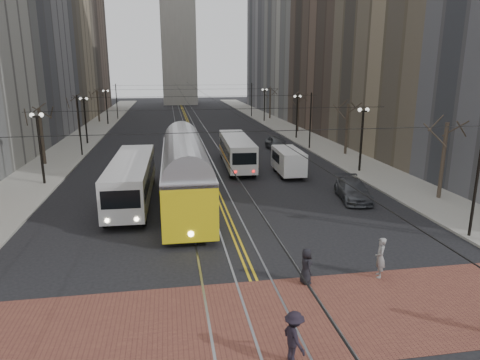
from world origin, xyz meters
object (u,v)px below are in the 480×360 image
object	(u,v)px
pedestrian_b	(380,258)
sedan_grey	(277,143)
pedestrian_d	(294,337)
transit_bus	(132,181)
rear_bus	(237,152)
pedestrian_a	(306,266)
sedan_parked	(353,190)
cargo_van	(288,162)
streetcar	(185,178)

from	to	relation	value
pedestrian_b	sedan_grey	bearing A→B (deg)	-166.85
pedestrian_d	transit_bus	bearing A→B (deg)	5.53
rear_bus	pedestrian_a	xyz separation A→B (m)	(-0.66, -23.55, -0.61)
sedan_grey	sedan_parked	distance (m)	20.23
cargo_van	pedestrian_a	world-z (taller)	cargo_van
sedan_grey	sedan_parked	size ratio (longest dim) A/B	0.98
streetcar	sedan_grey	world-z (taller)	streetcar
streetcar	cargo_van	xyz separation A→B (m)	(9.39, 7.02, -0.72)
sedan_grey	sedan_parked	xyz separation A→B (m)	(0.52, -20.22, -0.11)
pedestrian_b	pedestrian_d	world-z (taller)	pedestrian_b
pedestrian_b	pedestrian_d	bearing A→B (deg)	-28.74
rear_bus	pedestrian_d	distance (m)	28.68
sedan_parked	pedestrian_b	distance (m)	12.11
cargo_van	pedestrian_d	size ratio (longest dim) A/B	2.98
rear_bus	sedan_grey	bearing A→B (deg)	55.37
streetcar	sedan_parked	xyz separation A→B (m)	(12.00, -0.93, -1.18)
rear_bus	sedan_parked	xyz separation A→B (m)	(6.62, -12.05, -0.72)
pedestrian_b	pedestrian_d	distance (m)	7.44
streetcar	pedestrian_d	distance (m)	17.67
sedan_parked	pedestrian_d	size ratio (longest dim) A/B	2.78
pedestrian_a	pedestrian_d	world-z (taller)	pedestrian_d
sedan_parked	sedan_grey	bearing A→B (deg)	101.26
transit_bus	streetcar	bearing A→B (deg)	-14.77
pedestrian_b	pedestrian_a	bearing A→B (deg)	-70.95
rear_bus	sedan_grey	world-z (taller)	rear_bus
streetcar	pedestrian_d	size ratio (longest dim) A/B	9.07
transit_bus	cargo_van	world-z (taller)	transit_bus
transit_bus	pedestrian_a	size ratio (longest dim) A/B	7.59
cargo_van	pedestrian_a	bearing A→B (deg)	-101.74
pedestrian_b	pedestrian_d	size ratio (longest dim) A/B	1.06
sedan_grey	cargo_van	bearing A→B (deg)	-102.13
sedan_parked	pedestrian_a	world-z (taller)	pedestrian_a
sedan_parked	pedestrian_a	size ratio (longest dim) A/B	3.03
pedestrian_d	pedestrian_b	bearing A→B (deg)	-61.33
cargo_van	sedan_grey	bearing A→B (deg)	82.06
streetcar	pedestrian_a	distance (m)	13.34
transit_bus	pedestrian_d	xyz separation A→B (m)	(6.39, -18.49, -0.64)
transit_bus	streetcar	size ratio (longest dim) A/B	0.77
rear_bus	cargo_van	size ratio (longest dim) A/B	2.09
sedan_grey	sedan_parked	world-z (taller)	sedan_grey
transit_bus	pedestrian_b	bearing A→B (deg)	-47.37
streetcar	rear_bus	xyz separation A→B (m)	(5.38, 11.12, -0.45)
sedan_parked	pedestrian_a	xyz separation A→B (m)	(-7.27, -11.50, 0.11)
rear_bus	pedestrian_b	bearing A→B (deg)	-81.06
transit_bus	pedestrian_b	size ratio (longest dim) A/B	6.57
transit_bus	streetcar	world-z (taller)	streetcar
pedestrian_a	pedestrian_d	xyz separation A→B (m)	(-2.03, -5.00, 0.07)
transit_bus	sedan_grey	size ratio (longest dim) A/B	2.57
cargo_van	pedestrian_a	size ratio (longest dim) A/B	3.24
sedan_parked	pedestrian_d	bearing A→B (deg)	-109.64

